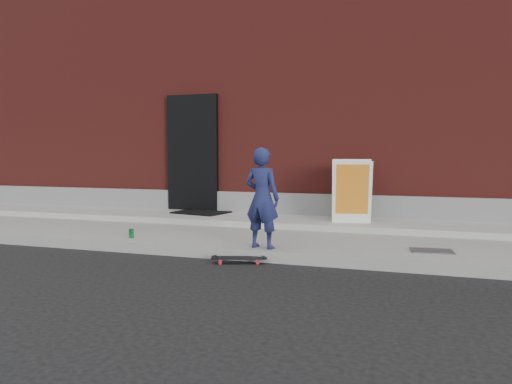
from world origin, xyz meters
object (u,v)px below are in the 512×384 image
at_px(skateboard, 239,258).
at_px(child, 262,198).
at_px(pizza_sign, 351,191).
at_px(soda_can, 131,234).

bearing_deg(skateboard, child, 57.21).
xyz_separation_m(skateboard, pizza_sign, (1.10, 2.42, 0.71)).
relative_size(child, soda_can, 9.83).
distance_m(child, soda_can, 2.14).
distance_m(child, skateboard, 0.84).
distance_m(skateboard, soda_can, 1.91).
bearing_deg(skateboard, pizza_sign, 65.60).
bearing_deg(skateboard, soda_can, 166.36).
bearing_deg(child, soda_can, 7.89).
xyz_separation_m(child, pizza_sign, (0.89, 2.10, -0.04)).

